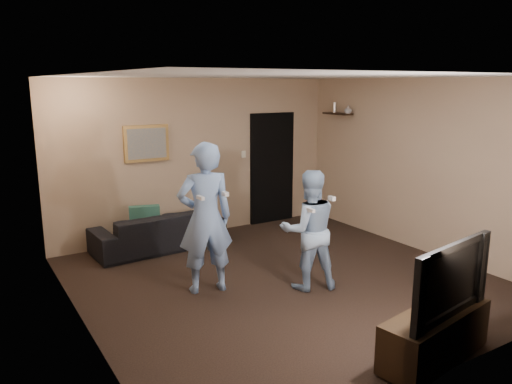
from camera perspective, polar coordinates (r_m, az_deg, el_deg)
ground at (r=6.63m, az=3.11°, el=-10.01°), size 5.00×5.00×0.00m
ceiling at (r=6.13m, az=3.40°, el=13.08°), size 5.00×5.00×0.04m
wall_back at (r=8.39m, az=-6.57°, el=3.91°), size 5.00×0.04×2.60m
wall_front at (r=4.49m, az=21.83°, el=-4.30°), size 5.00×0.04×2.60m
wall_left at (r=5.27m, az=-19.69°, el=-1.76°), size 0.04×5.00×2.60m
wall_right at (r=7.93m, az=18.27°, el=2.88°), size 0.04×5.00×2.60m
sofa at (r=7.88m, az=-11.06°, el=-4.31°), size 2.04×0.88×0.58m
throw_pillow at (r=7.76m, az=-12.59°, el=-3.20°), size 0.48×0.26×0.45m
painting_frame at (r=7.99m, az=-12.41°, el=5.46°), size 0.72×0.05×0.57m
painting_canvas at (r=7.97m, az=-12.35°, el=5.44°), size 0.62×0.01×0.47m
doorway at (r=9.12m, az=1.84°, el=2.74°), size 0.90×0.06×2.00m
light_switch at (r=8.76m, az=-1.45°, el=4.34°), size 0.08×0.02×0.12m
wall_shelf at (r=9.04m, az=9.31°, el=8.83°), size 0.20×0.60×0.03m
shelf_vase at (r=8.83m, az=10.47°, el=9.25°), size 0.16×0.16×0.14m
shelf_figurine at (r=9.10m, az=8.98°, el=9.52°), size 0.06×0.06×0.18m
tv_console at (r=5.05m, az=19.78°, el=-15.15°), size 1.32×0.61×0.46m
television at (r=4.82m, az=20.27°, el=-9.08°), size 1.21×0.35×0.69m
wii_player_left at (r=6.04m, az=-5.82°, el=-2.99°), size 0.75×0.58×1.85m
wii_player_right at (r=6.19m, az=6.07°, el=-4.33°), size 0.88×0.78×1.50m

